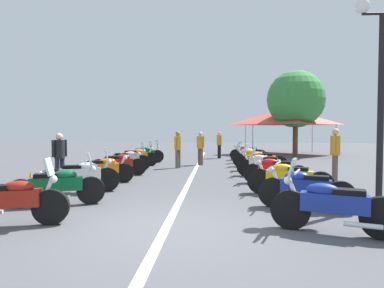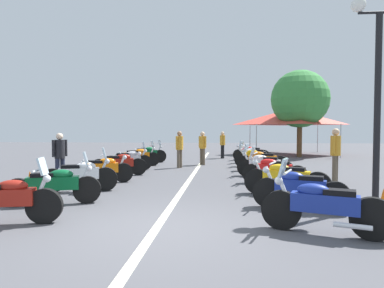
{
  "view_description": "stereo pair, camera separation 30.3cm",
  "coord_description": "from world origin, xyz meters",
  "px_view_note": "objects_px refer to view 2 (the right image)",
  "views": [
    {
      "loc": [
        -5.69,
        -0.86,
        1.7
      ],
      "look_at": [
        6.67,
        0.0,
        1.2
      ],
      "focal_mm": 31.48,
      "sensor_mm": 36.0,
      "label": 1
    },
    {
      "loc": [
        -5.69,
        -1.16,
        1.7
      ],
      "look_at": [
        6.67,
        0.0,
        1.2
      ],
      "focal_mm": 31.48,
      "sensor_mm": 36.0,
      "label": 2
    }
  ],
  "objects_px": {
    "motorcycle_left_row_3": "(102,169)",
    "motorcycle_right_row_8": "(251,153)",
    "motorcycle_left_row_5": "(129,159)",
    "motorcycle_right_row_1": "(299,189)",
    "motorcycle_left_row_0": "(4,199)",
    "bystander_1": "(180,146)",
    "motorcycle_right_row_5": "(262,160)",
    "street_lamp_twin_globe": "(378,63)",
    "traffic_cone_0": "(30,183)",
    "motorcycle_left_row_2": "(80,175)",
    "traffic_cone_1": "(383,205)",
    "motorcycle_right_row_4": "(264,164)",
    "motorcycle_right_row_6": "(255,157)",
    "motorcycle_right_row_2": "(286,178)",
    "motorcycle_left_row_4": "(119,163)",
    "motorcycle_right_row_3": "(273,170)",
    "bystander_3": "(60,154)",
    "motorcycle_right_row_0": "(323,205)",
    "bystander_2": "(223,143)",
    "roadside_tree_0": "(300,99)",
    "motorcycle_right_row_7": "(254,155)",
    "event_tent": "(290,117)",
    "bystander_4": "(202,146)",
    "bystander_0": "(335,150)",
    "motorcycle_left_row_7": "(147,154)",
    "motorcycle_left_row_1": "(55,185)"
  },
  "relations": [
    {
      "from": "street_lamp_twin_globe",
      "to": "motorcycle_right_row_1",
      "type": "bearing_deg",
      "value": 107.72
    },
    {
      "from": "motorcycle_right_row_6",
      "to": "motorcycle_right_row_7",
      "type": "relative_size",
      "value": 0.97
    },
    {
      "from": "motorcycle_left_row_2",
      "to": "traffic_cone_1",
      "type": "height_order",
      "value": "motorcycle_left_row_2"
    },
    {
      "from": "motorcycle_left_row_1",
      "to": "motorcycle_right_row_0",
      "type": "xyz_separation_m",
      "value": [
        -1.69,
        -5.45,
        0.01
      ]
    },
    {
      "from": "motorcycle_right_row_1",
      "to": "motorcycle_right_row_3",
      "type": "height_order",
      "value": "motorcycle_right_row_3"
    },
    {
      "from": "motorcycle_left_row_0",
      "to": "bystander_1",
      "type": "xyz_separation_m",
      "value": [
        9.41,
        -1.94,
        0.51
      ]
    },
    {
      "from": "motorcycle_left_row_1",
      "to": "motorcycle_right_row_1",
      "type": "bearing_deg",
      "value": -19.45
    },
    {
      "from": "motorcycle_left_row_5",
      "to": "motorcycle_right_row_1",
      "type": "distance_m",
      "value": 8.69
    },
    {
      "from": "bystander_3",
      "to": "roadside_tree_0",
      "type": "xyz_separation_m",
      "value": [
        11.66,
        -10.05,
        2.74
      ]
    },
    {
      "from": "street_lamp_twin_globe",
      "to": "bystander_1",
      "type": "bearing_deg",
      "value": 36.76
    },
    {
      "from": "motorcycle_left_row_5",
      "to": "bystander_4",
      "type": "height_order",
      "value": "bystander_4"
    },
    {
      "from": "motorcycle_right_row_5",
      "to": "motorcycle_right_row_7",
      "type": "relative_size",
      "value": 1.04
    },
    {
      "from": "motorcycle_right_row_1",
      "to": "motorcycle_right_row_3",
      "type": "xyz_separation_m",
      "value": [
        3.44,
        0.05,
        0.0
      ]
    },
    {
      "from": "motorcycle_right_row_0",
      "to": "motorcycle_right_row_5",
      "type": "height_order",
      "value": "motorcycle_right_row_0"
    },
    {
      "from": "motorcycle_left_row_4",
      "to": "traffic_cone_0",
      "type": "height_order",
      "value": "motorcycle_left_row_4"
    },
    {
      "from": "motorcycle_left_row_1",
      "to": "traffic_cone_1",
      "type": "xyz_separation_m",
      "value": [
        -0.71,
        -6.84,
        -0.17
      ]
    },
    {
      "from": "motorcycle_left_row_1",
      "to": "bystander_1",
      "type": "xyz_separation_m",
      "value": [
        7.77,
        -1.86,
        0.51
      ]
    },
    {
      "from": "motorcycle_right_row_1",
      "to": "bystander_2",
      "type": "distance_m",
      "value": 13.33
    },
    {
      "from": "motorcycle_left_row_5",
      "to": "motorcycle_right_row_6",
      "type": "distance_m",
      "value": 5.72
    },
    {
      "from": "motorcycle_right_row_1",
      "to": "roadside_tree_0",
      "type": "xyz_separation_m",
      "value": [
        14.69,
        -3.21,
        3.22
      ]
    },
    {
      "from": "event_tent",
      "to": "motorcycle_left_row_0",
      "type": "bearing_deg",
      "value": 155.04
    },
    {
      "from": "motorcycle_left_row_2",
      "to": "motorcycle_right_row_6",
      "type": "relative_size",
      "value": 1.02
    },
    {
      "from": "motorcycle_right_row_7",
      "to": "bystander_0",
      "type": "xyz_separation_m",
      "value": [
        -5.89,
        -2.14,
        0.58
      ]
    },
    {
      "from": "bystander_0",
      "to": "motorcycle_left_row_7",
      "type": "bearing_deg",
      "value": -4.74
    },
    {
      "from": "motorcycle_right_row_6",
      "to": "motorcycle_right_row_7",
      "type": "distance_m",
      "value": 1.73
    },
    {
      "from": "bystander_2",
      "to": "traffic_cone_0",
      "type": "bearing_deg",
      "value": -135.05
    },
    {
      "from": "motorcycle_right_row_2",
      "to": "bystander_2",
      "type": "distance_m",
      "value": 11.79
    },
    {
      "from": "bystander_3",
      "to": "bystander_2",
      "type": "bearing_deg",
      "value": -85.28
    },
    {
      "from": "motorcycle_right_row_7",
      "to": "street_lamp_twin_globe",
      "type": "bearing_deg",
      "value": 114.76
    },
    {
      "from": "motorcycle_left_row_0",
      "to": "motorcycle_right_row_0",
      "type": "distance_m",
      "value": 5.54
    },
    {
      "from": "motorcycle_right_row_2",
      "to": "traffic_cone_1",
      "type": "relative_size",
      "value": 3.44
    },
    {
      "from": "motorcycle_left_row_0",
      "to": "motorcycle_right_row_5",
      "type": "height_order",
      "value": "motorcycle_left_row_0"
    },
    {
      "from": "motorcycle_right_row_5",
      "to": "traffic_cone_0",
      "type": "xyz_separation_m",
      "value": [
        -5.4,
        6.77,
        -0.18
      ]
    },
    {
      "from": "motorcycle_right_row_5",
      "to": "bystander_4",
      "type": "distance_m",
      "value": 3.64
    },
    {
      "from": "motorcycle_right_row_5",
      "to": "traffic_cone_0",
      "type": "height_order",
      "value": "motorcycle_right_row_5"
    },
    {
      "from": "motorcycle_left_row_4",
      "to": "motorcycle_right_row_3",
      "type": "height_order",
      "value": "motorcycle_right_row_3"
    },
    {
      "from": "motorcycle_right_row_4",
      "to": "motorcycle_right_row_6",
      "type": "bearing_deg",
      "value": -68.86
    },
    {
      "from": "motorcycle_right_row_6",
      "to": "bystander_1",
      "type": "distance_m",
      "value": 3.52
    },
    {
      "from": "bystander_1",
      "to": "motorcycle_right_row_0",
      "type": "bearing_deg",
      "value": -41.9
    },
    {
      "from": "motorcycle_left_row_3",
      "to": "motorcycle_right_row_8",
      "type": "relative_size",
      "value": 0.96
    },
    {
      "from": "motorcycle_left_row_0",
      "to": "motorcycle_left_row_7",
      "type": "bearing_deg",
      "value": 77.11
    },
    {
      "from": "bystander_0",
      "to": "bystander_4",
      "type": "bearing_deg",
      "value": -14.62
    },
    {
      "from": "bystander_0",
      "to": "roadside_tree_0",
      "type": "height_order",
      "value": "roadside_tree_0"
    },
    {
      "from": "motorcycle_left_row_0",
      "to": "motorcycle_left_row_4",
      "type": "distance_m",
      "value": 6.65
    },
    {
      "from": "motorcycle_right_row_7",
      "to": "motorcycle_left_row_3",
      "type": "bearing_deg",
      "value": 65.01
    },
    {
      "from": "street_lamp_twin_globe",
      "to": "bystander_4",
      "type": "relative_size",
      "value": 2.84
    },
    {
      "from": "traffic_cone_0",
      "to": "bystander_1",
      "type": "xyz_separation_m",
      "value": [
        6.5,
        -3.22,
        0.68
      ]
    },
    {
      "from": "bystander_3",
      "to": "motorcycle_left_row_3",
      "type": "bearing_deg",
      "value": -140.69
    },
    {
      "from": "traffic_cone_1",
      "to": "bystander_3",
      "type": "xyz_separation_m",
      "value": [
        3.72,
        8.23,
        0.65
      ]
    },
    {
      "from": "motorcycle_right_row_1",
      "to": "motorcycle_right_row_3",
      "type": "bearing_deg",
      "value": -70.62
    }
  ]
}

